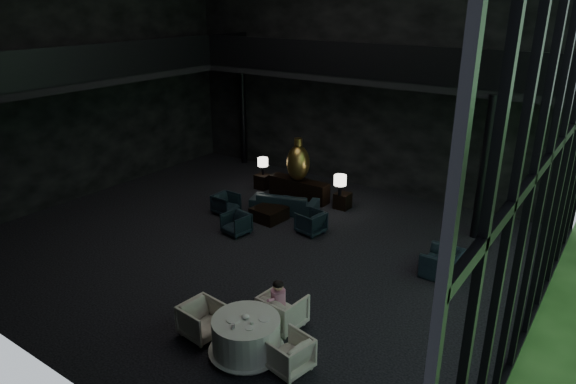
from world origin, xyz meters
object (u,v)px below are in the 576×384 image
Objects in this scene: dining_chair_north at (283,308)px; window_armchair at (442,261)px; lounge_armchair_south at (236,224)px; coffee_table at (269,214)px; table_lamp_right at (340,181)px; side_table_left at (263,181)px; table_lamp_left at (263,163)px; dining_table at (246,338)px; lounge_armchair_east at (311,222)px; console at (299,189)px; dining_chair_west at (202,319)px; child at (278,295)px; side_table_right at (342,201)px; lounge_armchair_west at (226,204)px; sofa at (284,199)px; dining_chair_east at (289,353)px; bronze_urn at (298,162)px.

window_armchair is at bearing -111.33° from dining_chair_north.
lounge_armchair_south is 1.34m from coffee_table.
table_lamp_right is at bearing 53.88° from coffee_table.
side_table_left is 0.84× the size of table_lamp_left.
lounge_armchair_east is at bearing 110.02° from dining_table.
console is 3.51× the size of lounge_armchair_south.
dining_table is 1.10m from dining_chair_north.
dining_chair_north reaches higher than dining_chair_west.
child is (5.27, -6.30, 0.51)m from side_table_left.
coffee_table is at bearing -123.32° from side_table_right.
lounge_armchair_south is 5.31m from dining_table.
lounge_armchair_east is (2.92, 0.32, 0.01)m from lounge_armchair_west.
dining_chair_north is (3.47, -4.94, 0.02)m from sofa.
table_lamp_right is 0.77× the size of dining_chair_north.
table_lamp_left reaches higher than child.
table_lamp_right is at bearing -3.34° from console.
table_lamp_right is 3.61m from lounge_armchair_south.
dining_chair_east reaches higher than lounge_armchair_east.
table_lamp_right is (3.20, -0.21, 0.04)m from table_lamp_left.
console is 8.45m from dining_chair_east.
table_lamp_left reaches higher than sofa.
coffee_table is (1.38, 0.38, -0.13)m from lounge_armchair_west.
bronze_urn is 8.45m from dining_chair_east.
console is 6.06m from window_armchair.
table_lamp_right is (1.60, -0.09, 0.64)m from console.
console is at bearing 25.07° from dining_chair_west.
lounge_armchair_east is 5.51m from dining_table.
lounge_armchair_south is (-0.17, -2.12, -0.11)m from sofa.
side_table_left is at bearing 176.53° from console.
side_table_left is at bearing 174.31° from bronze_urn.
table_lamp_left is 3.27m from side_table_right.
dining_table is (3.58, -3.91, 0.02)m from lounge_armchair_south.
table_lamp_right reaches higher than lounge_armchair_west.
table_lamp_left is 0.69× the size of window_armchair.
sofa is 3.06× the size of dining_chair_east.
table_lamp_right reaches higher than dining_chair_north.
table_lamp_right is 0.87× the size of dining_chair_west.
dining_chair_north is at bearing -128.63° from dining_chair_east.
lounge_armchair_south is at bearing -80.01° from window_armchair.
bronze_urn is 2.80× the size of side_table_right.
dining_chair_west is (2.35, -5.31, 0.18)m from coffee_table.
dining_table is (-1.99, -4.99, -0.05)m from window_armchair.
lounge_armchair_east is (1.77, -2.03, -0.01)m from console.
dining_chair_north is (2.12, -6.02, -0.55)m from table_lamp_right.
dining_table is (4.81, -4.86, 0.01)m from lounge_armchair_west.
side_table_left is (-1.60, 0.10, -0.09)m from console.
window_armchair is (4.04, -2.33, 0.13)m from side_table_right.
table_lamp_left is at bearing 176.18° from table_lamp_right.
dining_chair_north is 1.62m from dining_chair_west.
coffee_table is 5.49m from child.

